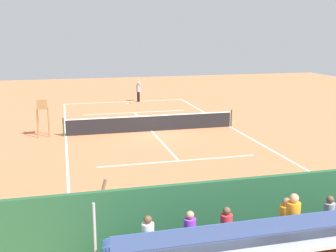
{
  "coord_description": "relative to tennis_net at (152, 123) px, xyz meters",
  "views": [
    {
      "loc": [
        4.97,
        23.67,
        5.82
      ],
      "look_at": [
        0.0,
        4.0,
        1.2
      ],
      "focal_mm": 44.42,
      "sensor_mm": 36.0,
      "label": 1
    }
  ],
  "objects": [
    {
      "name": "ground_plane",
      "position": [
        0.0,
        0.0,
        -0.5
      ],
      "size": [
        60.0,
        60.0,
        0.0
      ],
      "primitive_type": "plane",
      "color": "#CC7047"
    },
    {
      "name": "bleacher_stand",
      "position": [
        -0.01,
        15.35,
        0.45
      ],
      "size": [
        9.06,
        2.4,
        2.48
      ],
      "color": "#B2B2B7",
      "rests_on": "ground"
    },
    {
      "name": "equipment_bag",
      "position": [
        0.41,
        13.4,
        -0.32
      ],
      "size": [
        0.9,
        0.36,
        0.36
      ],
      "primitive_type": "cube",
      "color": "#334C8C",
      "rests_on": "ground"
    },
    {
      "name": "line_judge",
      "position": [
        4.02,
        13.16,
        0.51
      ],
      "size": [
        0.45,
        0.56,
        1.93
      ],
      "color": "#232328",
      "rests_on": "ground"
    },
    {
      "name": "umpire_chair",
      "position": [
        6.2,
        -0.24,
        0.81
      ],
      "size": [
        0.67,
        0.67,
        2.14
      ],
      "color": "olive",
      "rests_on": "ground"
    },
    {
      "name": "tennis_player",
      "position": [
        -1.15,
        -10.79,
        0.51
      ],
      "size": [
        0.45,
        0.56,
        1.93
      ],
      "color": "black",
      "rests_on": "ground"
    },
    {
      "name": "tennis_net",
      "position": [
        0.0,
        0.0,
        0.0
      ],
      "size": [
        10.3,
        0.1,
        1.07
      ],
      "color": "black",
      "rests_on": "ground"
    },
    {
      "name": "tennis_ball_near",
      "position": [
        0.64,
        -8.6,
        -0.47
      ],
      "size": [
        0.07,
        0.07,
        0.07
      ],
      "primitive_type": "sphere",
      "color": "#CCDB33",
      "rests_on": "ground"
    },
    {
      "name": "backdrop_wall",
      "position": [
        0.0,
        14.0,
        0.5
      ],
      "size": [
        18.0,
        0.16,
        2.0
      ],
      "primitive_type": "cube",
      "color": "#235633",
      "rests_on": "ground"
    },
    {
      "name": "courtside_bench",
      "position": [
        -1.68,
        13.27,
        0.06
      ],
      "size": [
        1.8,
        0.4,
        0.93
      ],
      "color": "#234C2D",
      "rests_on": "ground"
    },
    {
      "name": "tennis_racket",
      "position": [
        -0.07,
        -10.05,
        -0.49
      ],
      "size": [
        0.54,
        0.49,
        0.03
      ],
      "color": "black",
      "rests_on": "ground"
    },
    {
      "name": "court_line_markings",
      "position": [
        0.0,
        -0.04,
        -0.5
      ],
      "size": [
        10.1,
        22.2,
        0.01
      ],
      "color": "white",
      "rests_on": "ground"
    },
    {
      "name": "tennis_ball_far",
      "position": [
        -0.08,
        -7.22,
        -0.47
      ],
      "size": [
        0.07,
        0.07,
        0.07
      ],
      "primitive_type": "sphere",
      "color": "#CCDB33",
      "rests_on": "ground"
    }
  ]
}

